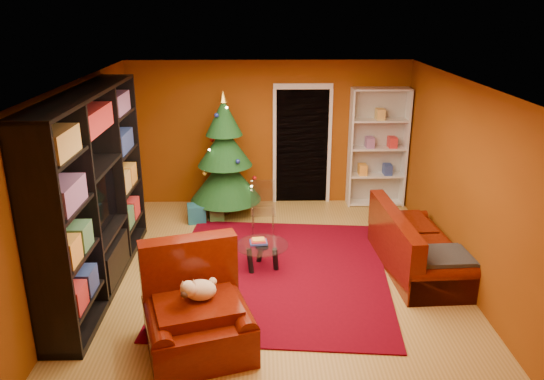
{
  "coord_description": "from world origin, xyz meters",
  "views": [
    {
      "loc": [
        -0.16,
        -6.59,
        3.52
      ],
      "look_at": [
        0.0,
        0.4,
        1.05
      ],
      "focal_mm": 35.0,
      "sensor_mm": 36.0,
      "label": 1
    }
  ],
  "objects_px": {
    "media_unit": "(93,193)",
    "coffee_table": "(262,256)",
    "gift_box_teal": "(197,213)",
    "gift_box_green": "(216,213)",
    "white_bookshelf": "(378,148)",
    "armchair": "(198,312)",
    "sofa": "(419,241)",
    "dog": "(200,290)",
    "rug": "(278,273)",
    "christmas_tree": "(225,156)",
    "acrylic_chair": "(263,211)"
  },
  "relations": [
    {
      "from": "armchair",
      "to": "sofa",
      "type": "bearing_deg",
      "value": 14.82
    },
    {
      "from": "rug",
      "to": "gift_box_green",
      "type": "distance_m",
      "value": 2.18
    },
    {
      "from": "sofa",
      "to": "dog",
      "type": "bearing_deg",
      "value": 118.17
    },
    {
      "from": "rug",
      "to": "sofa",
      "type": "relative_size",
      "value": 1.73
    },
    {
      "from": "rug",
      "to": "acrylic_chair",
      "type": "xyz_separation_m",
      "value": [
        -0.2,
        1.36,
        0.37
      ]
    },
    {
      "from": "gift_box_green",
      "to": "sofa",
      "type": "distance_m",
      "value": 3.48
    },
    {
      "from": "media_unit",
      "to": "coffee_table",
      "type": "bearing_deg",
      "value": 8.84
    },
    {
      "from": "gift_box_teal",
      "to": "gift_box_green",
      "type": "height_order",
      "value": "gift_box_teal"
    },
    {
      "from": "christmas_tree",
      "to": "gift_box_green",
      "type": "xyz_separation_m",
      "value": [
        -0.16,
        -0.3,
        -0.94
      ]
    },
    {
      "from": "gift_box_teal",
      "to": "sofa",
      "type": "height_order",
      "value": "sofa"
    },
    {
      "from": "gift_box_green",
      "to": "white_bookshelf",
      "type": "bearing_deg",
      "value": 14.05
    },
    {
      "from": "dog",
      "to": "coffee_table",
      "type": "xyz_separation_m",
      "value": [
        0.65,
        1.74,
        -0.48
      ]
    },
    {
      "from": "rug",
      "to": "media_unit",
      "type": "bearing_deg",
      "value": -175.54
    },
    {
      "from": "armchair",
      "to": "gift_box_teal",
      "type": "bearing_deg",
      "value": 79.81
    },
    {
      "from": "white_bookshelf",
      "to": "acrylic_chair",
      "type": "height_order",
      "value": "white_bookshelf"
    },
    {
      "from": "dog",
      "to": "coffee_table",
      "type": "relative_size",
      "value": 0.54
    },
    {
      "from": "white_bookshelf",
      "to": "acrylic_chair",
      "type": "bearing_deg",
      "value": -148.15
    },
    {
      "from": "christmas_tree",
      "to": "armchair",
      "type": "distance_m",
      "value": 3.94
    },
    {
      "from": "media_unit",
      "to": "rug",
      "type": "bearing_deg",
      "value": 4.59
    },
    {
      "from": "rug",
      "to": "dog",
      "type": "height_order",
      "value": "dog"
    },
    {
      "from": "armchair",
      "to": "acrylic_chair",
      "type": "height_order",
      "value": "armchair"
    },
    {
      "from": "christmas_tree",
      "to": "gift_box_teal",
      "type": "distance_m",
      "value": 1.09
    },
    {
      "from": "christmas_tree",
      "to": "sofa",
      "type": "height_order",
      "value": "christmas_tree"
    },
    {
      "from": "media_unit",
      "to": "gift_box_teal",
      "type": "relative_size",
      "value": 11.05
    },
    {
      "from": "media_unit",
      "to": "dog",
      "type": "distance_m",
      "value": 2.12
    },
    {
      "from": "armchair",
      "to": "white_bookshelf",
      "type": "bearing_deg",
      "value": 40.26
    },
    {
      "from": "rug",
      "to": "acrylic_chair",
      "type": "bearing_deg",
      "value": 98.31
    },
    {
      "from": "armchair",
      "to": "sofa",
      "type": "height_order",
      "value": "armchair"
    },
    {
      "from": "dog",
      "to": "acrylic_chair",
      "type": "height_order",
      "value": "dog"
    },
    {
      "from": "acrylic_chair",
      "to": "gift_box_teal",
      "type": "bearing_deg",
      "value": 155.75
    },
    {
      "from": "gift_box_teal",
      "to": "media_unit",
      "type": "bearing_deg",
      "value": -116.43
    },
    {
      "from": "white_bookshelf",
      "to": "sofa",
      "type": "relative_size",
      "value": 1.1
    },
    {
      "from": "sofa",
      "to": "acrylic_chair",
      "type": "height_order",
      "value": "sofa"
    },
    {
      "from": "media_unit",
      "to": "white_bookshelf",
      "type": "relative_size",
      "value": 1.51
    },
    {
      "from": "gift_box_green",
      "to": "white_bookshelf",
      "type": "height_order",
      "value": "white_bookshelf"
    },
    {
      "from": "dog",
      "to": "gift_box_teal",
      "type": "bearing_deg",
      "value": 80.47
    },
    {
      "from": "media_unit",
      "to": "christmas_tree",
      "type": "height_order",
      "value": "media_unit"
    },
    {
      "from": "christmas_tree",
      "to": "sofa",
      "type": "xyz_separation_m",
      "value": [
        2.79,
        -2.13,
        -0.63
      ]
    },
    {
      "from": "gift_box_teal",
      "to": "coffee_table",
      "type": "xyz_separation_m",
      "value": [
        1.1,
        -1.73,
        0.04
      ]
    },
    {
      "from": "armchair",
      "to": "dog",
      "type": "xyz_separation_m",
      "value": [
        0.03,
        0.06,
        0.22
      ]
    },
    {
      "from": "rug",
      "to": "gift_box_green",
      "type": "bearing_deg",
      "value": 117.21
    },
    {
      "from": "white_bookshelf",
      "to": "rug",
      "type": "bearing_deg",
      "value": -125.35
    },
    {
      "from": "dog",
      "to": "acrylic_chair",
      "type": "distance_m",
      "value": 3.05
    },
    {
      "from": "christmas_tree",
      "to": "acrylic_chair",
      "type": "height_order",
      "value": "christmas_tree"
    },
    {
      "from": "rug",
      "to": "dog",
      "type": "relative_size",
      "value": 8.59
    },
    {
      "from": "rug",
      "to": "gift_box_teal",
      "type": "relative_size",
      "value": 11.49
    },
    {
      "from": "acrylic_chair",
      "to": "armchair",
      "type": "bearing_deg",
      "value": -102.94
    },
    {
      "from": "media_unit",
      "to": "white_bookshelf",
      "type": "bearing_deg",
      "value": 34.05
    },
    {
      "from": "rug",
      "to": "coffee_table",
      "type": "bearing_deg",
      "value": 147.14
    },
    {
      "from": "gift_box_teal",
      "to": "christmas_tree",
      "type": "bearing_deg",
      "value": 36.68
    }
  ]
}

